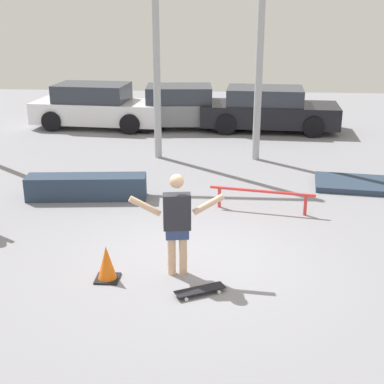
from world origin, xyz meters
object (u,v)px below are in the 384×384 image
Objects in this scene: parked_car_black at (268,110)px; traffic_cone at (107,263)px; skateboard at (200,290)px; parked_car_white at (97,107)px; grind_box at (87,187)px; parked_car_grey at (183,107)px; manual_pad at (384,186)px; grind_rail at (262,195)px; skateboarder at (177,220)px.

traffic_cone is (-3.20, -10.66, -0.42)m from parked_car_black.
parked_car_white is (-4.18, 11.06, 0.65)m from skateboard.
grind_box is 7.41m from parked_car_grey.
manual_pad is 6.40m from parked_car_black.
skateboard is at bearing -88.05° from parked_car_grey.
parked_car_white reaches higher than parked_car_black.
parked_car_white reaches higher than parked_car_grey.
grind_rail is 0.47× the size of parked_car_black.
parked_car_black is at bearing 57.73° from grind_box.
skateboarder reaches higher than manual_pad.
skateboarder is at bearing -98.03° from parked_car_black.
skateboarder is 10.61m from parked_car_grey.
parked_car_white reaches higher than grind_box.
traffic_cone is (2.70, -10.72, -0.44)m from parked_car_white.
skateboarder is 2.92× the size of traffic_cone.
traffic_cone is at bearing -70.92° from grind_box.
skateboard is 0.19× the size of parked_car_grey.
traffic_cone reaches higher than skateboard.
parked_car_grey is (-0.81, 10.58, -0.23)m from skateboarder.
grind_box is 6.87m from manual_pad.
traffic_cone reaches higher than grind_box.
grind_box is 0.84× the size of manual_pad.
parked_car_black is at bearing 4.59° from parked_car_white.
grind_box reaches higher than grind_rail.
manual_pad is 0.67× the size of parked_car_black.
parked_car_grey is (2.97, 0.13, -0.02)m from parked_car_white.
parked_car_black is at bearing -7.87° from parked_car_grey.
parked_car_white is at bearing 104.12° from traffic_cone.
parked_car_black is at bearing 54.24° from skateboard.
grind_box is 1.21× the size of grind_rail.
traffic_cone is (-1.48, 0.34, 0.22)m from skateboard.
parked_car_grey is (1.53, 7.23, 0.43)m from grind_box.
parked_car_grey is 10.86m from traffic_cone.
grind_box is at bearing 172.48° from grind_rail.
skateboard is at bearing -65.19° from skateboarder.
skateboarder reaches higher than parked_car_grey.
grind_rail is (3.83, -0.51, 0.10)m from grind_box.
manual_pad is 1.45× the size of grind_rail.
skateboarder is at bearing -117.77° from grind_rail.
grind_rail is 8.08m from parked_car_grey.
parked_car_grey reaches higher than grind_rail.
parked_car_black is at bearing 111.46° from manual_pad.
parked_car_white is at bearing 101.84° from skateboarder.
skateboarder is 0.78× the size of grind_rail.
grind_box is at bearing 109.08° from traffic_cone.
skateboard is 6.49m from manual_pad.
parked_car_white reaches higher than skateboard.
skateboarder is 11.11m from parked_car_white.
grind_rail is at bearing -77.62° from parked_car_grey.
parked_car_black is (1.72, 11.00, 0.63)m from skateboard.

